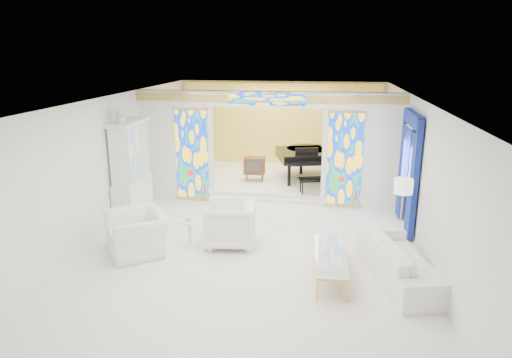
% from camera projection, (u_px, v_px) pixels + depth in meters
% --- Properties ---
extents(floor, '(12.00, 12.00, 0.00)m').
position_uv_depth(floor, '(256.00, 230.00, 10.56)').
color(floor, white).
rests_on(floor, ground).
extents(ceiling, '(7.00, 12.00, 0.02)m').
position_uv_depth(ceiling, '(256.00, 99.00, 9.74)').
color(ceiling, white).
rests_on(ceiling, wall_back).
extents(wall_back, '(7.00, 0.02, 3.00)m').
position_uv_depth(wall_back, '(281.00, 125.00, 15.86)').
color(wall_back, white).
rests_on(wall_back, floor).
extents(wall_front, '(7.00, 0.02, 3.00)m').
position_uv_depth(wall_front, '(166.00, 318.00, 4.44)').
color(wall_front, white).
rests_on(wall_front, floor).
extents(wall_left, '(0.02, 12.00, 3.00)m').
position_uv_depth(wall_left, '(108.00, 162.00, 10.64)').
color(wall_left, white).
rests_on(wall_left, floor).
extents(wall_right, '(0.02, 12.00, 3.00)m').
position_uv_depth(wall_right, '(419.00, 173.00, 9.65)').
color(wall_right, white).
rests_on(wall_right, floor).
extents(partition_wall, '(7.00, 0.22, 3.00)m').
position_uv_depth(partition_wall, '(267.00, 143.00, 12.01)').
color(partition_wall, white).
rests_on(partition_wall, floor).
extents(stained_glass_left, '(0.90, 0.04, 2.40)m').
position_uv_depth(stained_glass_left, '(192.00, 155.00, 12.29)').
color(stained_glass_left, gold).
rests_on(stained_glass_left, partition_wall).
extents(stained_glass_right, '(0.90, 0.04, 2.40)m').
position_uv_depth(stained_glass_right, '(345.00, 160.00, 11.72)').
color(stained_glass_right, gold).
rests_on(stained_glass_right, partition_wall).
extents(stained_glass_transom, '(2.00, 0.04, 0.34)m').
position_uv_depth(stained_glass_transom, '(267.00, 99.00, 11.59)').
color(stained_glass_transom, gold).
rests_on(stained_glass_transom, partition_wall).
extents(alcove_platform, '(6.80, 3.80, 0.18)m').
position_uv_depth(alcove_platform, '(275.00, 179.00, 14.43)').
color(alcove_platform, white).
rests_on(alcove_platform, floor).
extents(gold_curtain_back, '(6.70, 0.10, 2.90)m').
position_uv_depth(gold_curtain_back, '(281.00, 126.00, 15.75)').
color(gold_curtain_back, '#EDD152').
rests_on(gold_curtain_back, wall_back).
extents(chandelier, '(0.48, 0.48, 0.30)m').
position_uv_depth(chandelier, '(282.00, 101.00, 13.64)').
color(chandelier, gold).
rests_on(chandelier, ceiling).
extents(blue_drapes, '(0.14, 1.85, 2.65)m').
position_uv_depth(blue_drapes, '(409.00, 162.00, 10.31)').
color(blue_drapes, navy).
rests_on(blue_drapes, wall_right).
extents(china_cabinet, '(0.56, 1.46, 2.72)m').
position_uv_depth(china_cabinet, '(131.00, 170.00, 11.26)').
color(china_cabinet, white).
rests_on(china_cabinet, floor).
extents(armchair_left, '(1.63, 1.67, 0.82)m').
position_uv_depth(armchair_left, '(137.00, 233.00, 9.30)').
color(armchair_left, white).
rests_on(armchair_left, floor).
extents(armchair_right, '(1.15, 1.12, 0.95)m').
position_uv_depth(armchair_right, '(230.00, 224.00, 9.64)').
color(armchair_right, white).
rests_on(armchair_right, floor).
extents(sofa, '(1.55, 2.68, 0.73)m').
position_uv_depth(sofa, '(402.00, 259.00, 8.25)').
color(sofa, white).
rests_on(sofa, floor).
extents(side_table, '(0.47, 0.47, 0.57)m').
position_uv_depth(side_table, '(190.00, 229.00, 9.63)').
color(side_table, white).
rests_on(side_table, floor).
extents(vase, '(0.17, 0.17, 0.17)m').
position_uv_depth(vase, '(189.00, 216.00, 9.55)').
color(vase, white).
rests_on(vase, side_table).
extents(coffee_table, '(0.65, 1.93, 0.43)m').
position_uv_depth(coffee_table, '(331.00, 256.00, 8.31)').
color(coffee_table, silver).
rests_on(coffee_table, floor).
extents(floor_lamp, '(0.42, 0.42, 1.53)m').
position_uv_depth(floor_lamp, '(403.00, 190.00, 9.18)').
color(floor_lamp, gold).
rests_on(floor_lamp, floor).
extents(grand_piano, '(1.96, 3.00, 1.09)m').
position_uv_depth(grand_piano, '(306.00, 155.00, 14.00)').
color(grand_piano, black).
rests_on(grand_piano, alcove_platform).
extents(tv_console, '(0.64, 0.45, 0.72)m').
position_uv_depth(tv_console, '(254.00, 166.00, 13.79)').
color(tv_console, brown).
rests_on(tv_console, alcove_platform).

